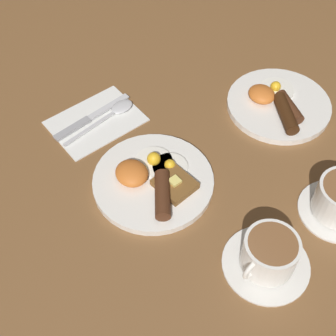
{
  "coord_description": "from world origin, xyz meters",
  "views": [
    {
      "loc": [
        0.44,
        -0.32,
        0.74
      ],
      "look_at": [
        0.0,
        0.03,
        0.03
      ],
      "focal_mm": 50.0,
      "sensor_mm": 36.0,
      "label": 1
    }
  ],
  "objects_px": {
    "teacup_near": "(268,256)",
    "knife": "(88,119)",
    "breakfast_plate_far": "(278,104)",
    "breakfast_plate_near": "(153,180)",
    "spoon": "(116,111)"
  },
  "relations": [
    {
      "from": "teacup_near",
      "to": "spoon",
      "type": "relative_size",
      "value": 0.81
    },
    {
      "from": "breakfast_plate_far",
      "to": "teacup_near",
      "type": "xyz_separation_m",
      "value": [
        0.25,
        -0.31,
        0.02
      ]
    },
    {
      "from": "breakfast_plate_far",
      "to": "spoon",
      "type": "bearing_deg",
      "value": -126.42
    },
    {
      "from": "breakfast_plate_near",
      "to": "knife",
      "type": "relative_size",
      "value": 1.2
    },
    {
      "from": "breakfast_plate_near",
      "to": "teacup_near",
      "type": "height_order",
      "value": "teacup_near"
    },
    {
      "from": "breakfast_plate_near",
      "to": "teacup_near",
      "type": "relative_size",
      "value": 1.55
    },
    {
      "from": "breakfast_plate_far",
      "to": "breakfast_plate_near",
      "type": "bearing_deg",
      "value": -91.38
    },
    {
      "from": "teacup_near",
      "to": "knife",
      "type": "bearing_deg",
      "value": -174.47
    },
    {
      "from": "breakfast_plate_far",
      "to": "knife",
      "type": "xyz_separation_m",
      "value": [
        -0.23,
        -0.35,
        -0.01
      ]
    },
    {
      "from": "knife",
      "to": "spoon",
      "type": "bearing_deg",
      "value": -20.44
    },
    {
      "from": "breakfast_plate_far",
      "to": "knife",
      "type": "relative_size",
      "value": 1.17
    },
    {
      "from": "knife",
      "to": "breakfast_plate_near",
      "type": "bearing_deg",
      "value": -92.16
    },
    {
      "from": "knife",
      "to": "breakfast_plate_far",
      "type": "bearing_deg",
      "value": -36.9
    },
    {
      "from": "spoon",
      "to": "teacup_near",
      "type": "bearing_deg",
      "value": -97.15
    },
    {
      "from": "breakfast_plate_near",
      "to": "breakfast_plate_far",
      "type": "height_order",
      "value": "breakfast_plate_near"
    }
  ]
}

